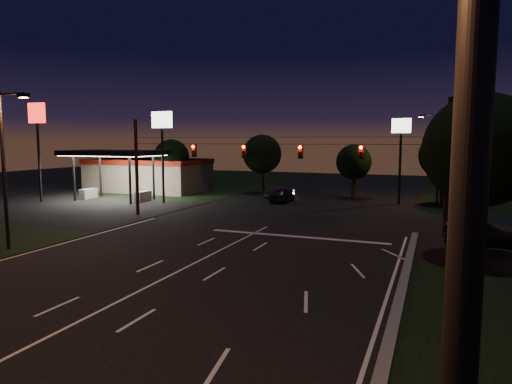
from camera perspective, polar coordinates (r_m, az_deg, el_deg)
The scene contains 22 objects.
ground at distance 21.15m, azimuth -12.14°, elevation -10.89°, with size 140.00×140.00×0.00m, color black.
cross_street_left at distance 45.73m, azimuth -21.92°, elevation -1.89°, with size 20.00×16.00×0.02m, color black.
center_line at distance 16.80m, azimuth -24.03°, elevation -15.94°, with size 0.14×40.00×0.01m, color silver.
stop_bar at distance 30.09m, azimuth 5.10°, elevation -5.56°, with size 12.00×0.50×0.01m, color silver.
utility_pole_right at distance 32.34m, azimuth 22.48°, elevation -5.20°, with size 0.30×0.30×9.00m, color black.
utility_pole_left at distance 39.87m, azimuth -14.53°, elevation -2.79°, with size 0.28×0.28×8.00m, color black.
signal_span at distance 33.66m, azimuth 1.96°, elevation 5.16°, with size 24.00×0.40×1.56m.
gas_station at distance 57.76m, azimuth -13.52°, elevation 2.42°, with size 14.20×16.10×5.25m.
pole_sign_left_near at distance 46.28m, azimuth -11.65°, elevation 7.21°, with size 2.20×0.30×9.10m.
pole_sign_left_far at distance 51.00m, azimuth -25.66°, elevation 7.34°, with size 2.00×0.30×10.00m.
pole_sign_right at distance 46.85m, azimuth 17.65°, elevation 6.12°, with size 1.80×0.30×8.40m.
street_light_right_near at distance 2.91m, azimuth 19.03°, elevation -14.11°, with size 2.20×0.35×9.00m.
street_light_left at distance 29.34m, azimuth -28.73°, elevation 3.68°, with size 2.20×0.35×9.00m.
street_light_right_far at distance 48.74m, azimuth 21.59°, elevation 4.80°, with size 2.20×0.35×9.00m.
tree_right_near at distance 26.99m, azimuth 26.38°, elevation 4.56°, with size 6.00×6.00×8.76m.
tree_far_a at distance 55.29m, azimuth -10.43°, elevation 4.26°, with size 4.20×4.20×6.42m.
tree_far_b at distance 54.42m, azimuth 0.84°, elevation 4.71°, with size 4.60×4.60×6.98m.
tree_far_c at distance 50.58m, azimuth 12.17°, elevation 3.63°, with size 3.80×3.80×5.86m.
tree_far_d at distance 47.89m, azimuth 22.51°, elevation 4.24°, with size 4.80×4.80×7.30m.
car_oncoming_a at distance 46.57m, azimuth 3.27°, elevation -0.41°, with size 1.68×4.18×1.42m, color black.
car_oncoming_b at distance 49.31m, azimuth 2.96°, elevation -0.06°, with size 1.43×4.10×1.35m, color black.
car_cross at distance 30.81m, azimuth 26.67°, elevation -4.71°, with size 1.85×4.55×1.32m, color black.
Camera 1 is at (11.33, -16.73, 6.24)m, focal length 32.00 mm.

